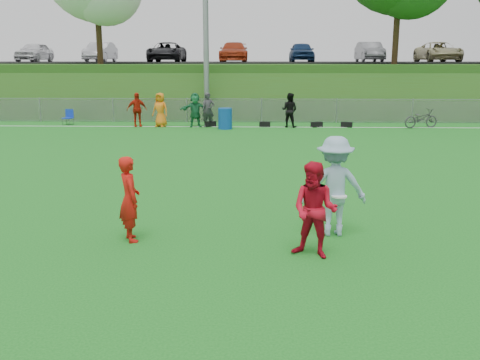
{
  "coord_description": "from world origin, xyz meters",
  "views": [
    {
      "loc": [
        -0.2,
        -8.69,
        3.36
      ],
      "look_at": [
        -0.5,
        0.5,
        1.26
      ],
      "focal_mm": 40.0,
      "sensor_mm": 36.0,
      "label": 1
    }
  ],
  "objects_px": {
    "player_red_left": "(130,199)",
    "bicycle": "(421,118)",
    "player_blue": "(334,186)",
    "frisbee": "(339,196)",
    "recycling_bin": "(225,119)",
    "player_red_center": "(315,210)"
  },
  "relations": [
    {
      "from": "player_red_center",
      "to": "player_blue",
      "type": "xyz_separation_m",
      "value": [
        0.5,
        1.22,
        0.13
      ]
    },
    {
      "from": "player_red_center",
      "to": "frisbee",
      "type": "xyz_separation_m",
      "value": [
        0.56,
        1.01,
        -0.01
      ]
    },
    {
      "from": "recycling_bin",
      "to": "bicycle",
      "type": "relative_size",
      "value": 0.57
    },
    {
      "from": "player_red_left",
      "to": "frisbee",
      "type": "distance_m",
      "value": 3.93
    },
    {
      "from": "player_red_center",
      "to": "player_blue",
      "type": "relative_size",
      "value": 0.86
    },
    {
      "from": "player_red_center",
      "to": "bicycle",
      "type": "bearing_deg",
      "value": 92.97
    },
    {
      "from": "recycling_bin",
      "to": "player_red_center",
      "type": "bearing_deg",
      "value": -81.46
    },
    {
      "from": "player_red_left",
      "to": "player_blue",
      "type": "bearing_deg",
      "value": -109.35
    },
    {
      "from": "frisbee",
      "to": "bicycle",
      "type": "bearing_deg",
      "value": 68.84
    },
    {
      "from": "recycling_bin",
      "to": "bicycle",
      "type": "distance_m",
      "value": 9.66
    },
    {
      "from": "frisbee",
      "to": "bicycle",
      "type": "xyz_separation_m",
      "value": [
        6.51,
        16.8,
        -0.35
      ]
    },
    {
      "from": "player_red_left",
      "to": "bicycle",
      "type": "relative_size",
      "value": 0.9
    },
    {
      "from": "player_blue",
      "to": "frisbee",
      "type": "bearing_deg",
      "value": 104.21
    },
    {
      "from": "player_red_center",
      "to": "recycling_bin",
      "type": "distance_m",
      "value": 17.3
    },
    {
      "from": "player_red_left",
      "to": "bicycle",
      "type": "bearing_deg",
      "value": -57.8
    },
    {
      "from": "bicycle",
      "to": "player_red_left",
      "type": "bearing_deg",
      "value": 131.4
    },
    {
      "from": "player_red_center",
      "to": "bicycle",
      "type": "distance_m",
      "value": 19.16
    },
    {
      "from": "player_blue",
      "to": "recycling_bin",
      "type": "height_order",
      "value": "player_blue"
    },
    {
      "from": "player_red_center",
      "to": "recycling_bin",
      "type": "height_order",
      "value": "player_red_center"
    },
    {
      "from": "player_red_left",
      "to": "player_blue",
      "type": "distance_m",
      "value": 3.89
    },
    {
      "from": "frisbee",
      "to": "recycling_bin",
      "type": "height_order",
      "value": "recycling_bin"
    },
    {
      "from": "player_red_left",
      "to": "player_red_center",
      "type": "height_order",
      "value": "player_red_center"
    }
  ]
}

